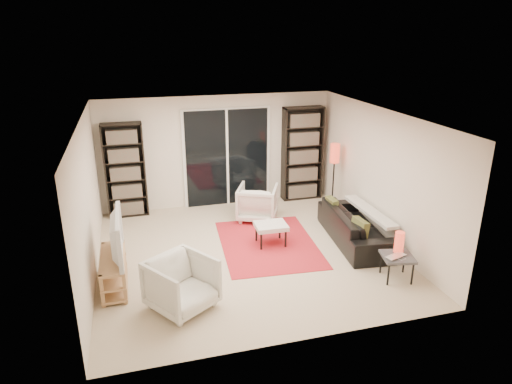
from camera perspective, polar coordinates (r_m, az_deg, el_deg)
floor at (r=8.06m, az=-1.15°, el=-7.57°), size 5.00×5.00×0.00m
wall_back at (r=9.93m, az=-4.83°, el=5.10°), size 5.00×0.02×2.40m
wall_front at (r=5.40m, az=5.51°, el=-7.95°), size 5.00×0.02×2.40m
wall_left at (r=7.41m, az=-20.27°, el=-1.23°), size 0.02×5.00×2.40m
wall_right at (r=8.53m, az=15.30°, el=1.98°), size 0.02×5.00×2.40m
ceiling at (r=7.28m, az=-1.28°, el=9.46°), size 5.00×5.00×0.02m
sliding_door at (r=9.97m, az=-3.64°, el=4.30°), size 1.92×0.08×2.16m
bookshelf_left at (r=9.67m, az=-16.03°, el=2.60°), size 0.80×0.30×1.95m
bookshelf_right at (r=10.32m, az=5.82°, el=4.77°), size 0.90×0.30×2.10m
tv_stand at (r=7.28m, az=-17.34°, el=-9.41°), size 0.36×1.13×0.50m
tv at (r=7.03m, az=-17.64°, el=-5.32°), size 0.15×1.16×0.67m
rug at (r=8.36m, az=1.51°, el=-6.47°), size 1.84×2.39×0.01m
sofa at (r=8.55m, az=12.31°, el=-4.13°), size 1.03×2.15×0.60m
armchair_back at (r=9.29m, az=0.19°, el=-1.34°), size 1.02×1.03×0.72m
armchair_front at (r=6.50m, az=-9.26°, el=-11.31°), size 1.12×1.13×0.75m
ottoman at (r=8.21m, az=1.87°, el=-4.37°), size 0.58×0.48×0.40m
side_table at (r=7.45m, az=17.27°, el=-7.92°), size 0.56×0.56×0.40m
laptop at (r=7.34m, az=17.37°, el=-7.84°), size 0.40×0.32×0.03m
table_lamp at (r=7.48m, az=17.47°, el=-5.98°), size 0.15×0.15×0.33m
floor_lamp at (r=9.64m, az=9.78°, el=4.00°), size 0.22×0.22×1.47m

